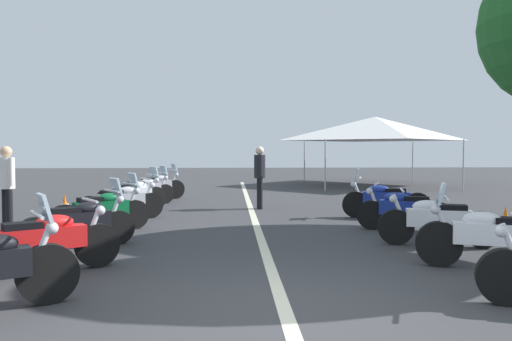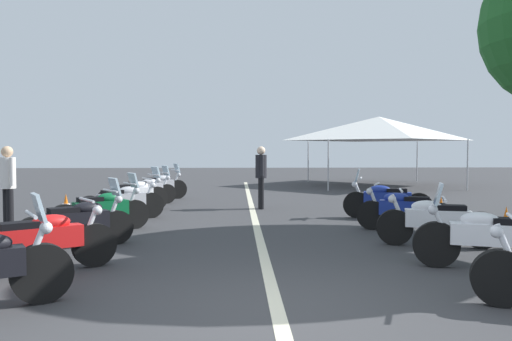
# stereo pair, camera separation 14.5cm
# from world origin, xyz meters

# --- Properties ---
(ground_plane) EXTENTS (80.00, 80.00, 0.00)m
(ground_plane) POSITION_xyz_m (0.00, 0.00, 0.00)
(ground_plane) COLOR #38383A
(lane_centre_stripe) EXTENTS (27.09, 0.16, 0.01)m
(lane_centre_stripe) POSITION_xyz_m (6.80, 0.00, 0.00)
(lane_centre_stripe) COLOR beige
(lane_centre_stripe) RESTS_ON ground_plane
(motorcycle_left_row_1) EXTENTS (1.32, 1.89, 0.99)m
(motorcycle_left_row_1) POSITION_xyz_m (1.77, 3.12, 0.45)
(motorcycle_left_row_1) COLOR black
(motorcycle_left_row_1) RESTS_ON ground_plane
(motorcycle_left_row_2) EXTENTS (1.27, 1.71, 1.19)m
(motorcycle_left_row_2) POSITION_xyz_m (3.52, 3.13, 0.46)
(motorcycle_left_row_2) COLOR black
(motorcycle_left_row_2) RESTS_ON ground_plane
(motorcycle_left_row_3) EXTENTS (1.29, 1.78, 1.20)m
(motorcycle_left_row_3) POSITION_xyz_m (5.24, 3.19, 0.46)
(motorcycle_left_row_3) COLOR black
(motorcycle_left_row_3) RESTS_ON ground_plane
(motorcycle_left_row_4) EXTENTS (1.22, 1.87, 0.99)m
(motorcycle_left_row_4) POSITION_xyz_m (6.92, 3.17, 0.45)
(motorcycle_left_row_4) COLOR black
(motorcycle_left_row_4) RESTS_ON ground_plane
(motorcycle_left_row_5) EXTENTS (1.39, 1.72, 1.21)m
(motorcycle_left_row_5) POSITION_xyz_m (8.60, 3.23, 0.47)
(motorcycle_left_row_5) COLOR black
(motorcycle_left_row_5) RESTS_ON ground_plane
(motorcycle_left_row_6) EXTENTS (1.30, 1.81, 1.19)m
(motorcycle_left_row_6) POSITION_xyz_m (10.18, 3.22, 0.46)
(motorcycle_left_row_6) COLOR black
(motorcycle_left_row_6) RESTS_ON ground_plane
(motorcycle_left_row_7) EXTENTS (1.11, 1.86, 1.21)m
(motorcycle_left_row_7) POSITION_xyz_m (11.78, 3.06, 0.47)
(motorcycle_left_row_7) COLOR black
(motorcycle_left_row_7) RESTS_ON ground_plane
(motorcycle_right_row_1) EXTENTS (0.95, 2.09, 1.22)m
(motorcycle_right_row_1) POSITION_xyz_m (1.74, -3.12, 0.47)
(motorcycle_right_row_1) COLOR black
(motorcycle_right_row_1) RESTS_ON ground_plane
(motorcycle_right_row_2) EXTENTS (0.87, 2.03, 1.00)m
(motorcycle_right_row_2) POSITION_xyz_m (3.44, -3.04, 0.45)
(motorcycle_right_row_2) COLOR black
(motorcycle_right_row_2) RESTS_ON ground_plane
(motorcycle_right_row_3) EXTENTS (1.00, 1.88, 0.99)m
(motorcycle_right_row_3) POSITION_xyz_m (5.05, -3.03, 0.45)
(motorcycle_right_row_3) COLOR black
(motorcycle_right_row_3) RESTS_ON ground_plane
(motorcycle_right_row_4) EXTENTS (0.90, 2.08, 1.22)m
(motorcycle_right_row_4) POSITION_xyz_m (6.92, -3.20, 0.47)
(motorcycle_right_row_4) COLOR black
(motorcycle_right_row_4) RESTS_ON ground_plane
(traffic_cone_0) EXTENTS (0.36, 0.36, 0.61)m
(traffic_cone_0) POSITION_xyz_m (4.20, -4.70, 0.29)
(traffic_cone_0) COLOR orange
(traffic_cone_0) RESTS_ON ground_plane
(traffic_cone_1) EXTENTS (0.36, 0.36, 0.61)m
(traffic_cone_1) POSITION_xyz_m (7.18, 4.58, 0.29)
(traffic_cone_1) COLOR orange
(traffic_cone_1) RESTS_ON ground_plane
(traffic_cone_2) EXTENTS (0.36, 0.36, 0.61)m
(traffic_cone_2) POSITION_xyz_m (6.16, -4.25, 0.29)
(traffic_cone_2) COLOR orange
(traffic_cone_2) RESTS_ON ground_plane
(bystander_0) EXTENTS (0.39, 0.41, 1.76)m
(bystander_0) POSITION_xyz_m (5.57, 5.24, 1.04)
(bystander_0) COLOR black
(bystander_0) RESTS_ON ground_plane
(bystander_1) EXTENTS (0.53, 0.32, 1.78)m
(bystander_1) POSITION_xyz_m (9.05, -0.25, 1.05)
(bystander_1) COLOR black
(bystander_1) RESTS_ON ground_plane
(event_tent) EXTENTS (6.39, 6.39, 3.20)m
(event_tent) POSITION_xyz_m (17.90, -6.14, 2.65)
(event_tent) COLOR white
(event_tent) RESTS_ON ground_plane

